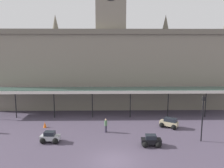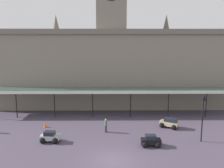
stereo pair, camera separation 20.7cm
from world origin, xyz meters
name	(u,v)px [view 1 (the left image)]	position (x,y,z in m)	size (l,w,h in m)	color
ground_plane	(113,161)	(0.00, 0.00, 0.00)	(140.00, 140.00, 0.00)	#4A4052
station_building	(111,65)	(0.00, 20.12, 7.18)	(41.02, 7.22, 22.81)	gray
entrance_canopy	(111,90)	(0.00, 14.29, 3.86)	(38.61, 3.26, 4.01)	#38564C
car_black_sedan	(151,141)	(3.95, 3.10, 0.50)	(2.08, 1.57, 1.19)	black
car_silver_sedan	(50,138)	(-6.69, 4.23, 0.50)	(2.10, 1.60, 1.19)	#B2B5BA
car_beige_estate	(169,123)	(7.28, 8.54, 0.56)	(2.43, 2.24, 1.27)	tan
pedestrian_beside_cars	(106,125)	(-0.75, 7.08, 0.91)	(0.34, 0.37, 1.67)	#3F384C
victorian_lamppost	(203,113)	(9.62, 4.22, 3.14)	(0.30, 0.30, 5.07)	black
traffic_cone	(45,125)	(-8.52, 8.84, 0.37)	(0.40, 0.40, 0.74)	orange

